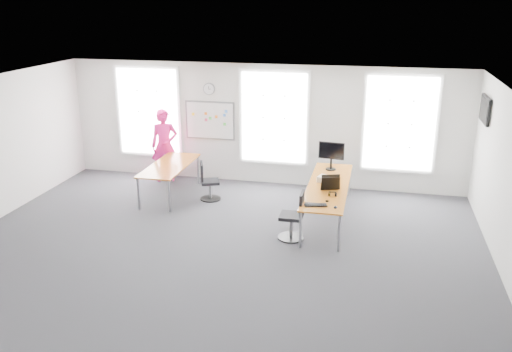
% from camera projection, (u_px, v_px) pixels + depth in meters
% --- Properties ---
extents(floor, '(10.00, 10.00, 0.00)m').
position_uv_depth(floor, '(218.00, 249.00, 10.21)').
color(floor, '#28272C').
rests_on(floor, ground).
extents(ceiling, '(10.00, 10.00, 0.00)m').
position_uv_depth(ceiling, '(214.00, 90.00, 9.27)').
color(ceiling, white).
rests_on(ceiling, ground).
extents(wall_back, '(10.00, 0.00, 10.00)m').
position_uv_depth(wall_back, '(262.00, 125.00, 13.45)').
color(wall_back, white).
rests_on(wall_back, ground).
extents(wall_front, '(10.00, 0.00, 10.00)m').
position_uv_depth(wall_front, '(112.00, 282.00, 6.04)').
color(wall_front, white).
rests_on(wall_front, ground).
extents(window_left, '(1.60, 0.06, 2.20)m').
position_uv_depth(window_left, '(149.00, 112.00, 13.98)').
color(window_left, silver).
rests_on(window_left, wall_back).
extents(window_mid, '(1.60, 0.06, 2.20)m').
position_uv_depth(window_mid, '(274.00, 118.00, 13.29)').
color(window_mid, silver).
rests_on(window_mid, wall_back).
extents(window_right, '(1.60, 0.06, 2.20)m').
position_uv_depth(window_right, '(400.00, 124.00, 12.66)').
color(window_right, silver).
rests_on(window_right, wall_back).
extents(desk_right, '(0.84, 3.15, 0.77)m').
position_uv_depth(desk_right, '(328.00, 187.00, 11.38)').
color(desk_right, '#BC6B23').
rests_on(desk_right, ground).
extents(desk_left, '(0.85, 2.11, 0.77)m').
position_uv_depth(desk_left, '(170.00, 167.00, 12.75)').
color(desk_left, '#BC6B23').
rests_on(desk_left, ground).
extents(chair_right, '(0.52, 0.52, 0.97)m').
position_uv_depth(chair_right, '(294.00, 218.00, 10.53)').
color(chair_right, black).
rests_on(chair_right, ground).
extents(chair_left, '(0.53, 0.53, 0.91)m').
position_uv_depth(chair_left, '(208.00, 183.00, 12.60)').
color(chair_left, black).
rests_on(chair_left, ground).
extents(person, '(0.79, 0.65, 1.86)m').
position_uv_depth(person, '(165.00, 146.00, 13.76)').
color(person, '#EB1B7A').
rests_on(person, ground).
extents(whiteboard, '(1.20, 0.03, 0.90)m').
position_uv_depth(whiteboard, '(210.00, 121.00, 13.68)').
color(whiteboard, white).
rests_on(whiteboard, wall_back).
extents(wall_clock, '(0.30, 0.04, 0.30)m').
position_uv_depth(wall_clock, '(209.00, 89.00, 13.43)').
color(wall_clock, gray).
rests_on(wall_clock, wall_back).
extents(tv, '(0.06, 0.90, 0.55)m').
position_uv_depth(tv, '(485.00, 110.00, 11.23)').
color(tv, black).
rests_on(tv, wall_right).
extents(keyboard, '(0.45, 0.26, 0.02)m').
position_uv_depth(keyboard, '(316.00, 205.00, 10.25)').
color(keyboard, black).
rests_on(keyboard, desk_right).
extents(mouse, '(0.07, 0.11, 0.04)m').
position_uv_depth(mouse, '(335.00, 207.00, 10.11)').
color(mouse, black).
rests_on(mouse, desk_right).
extents(lens_cap, '(0.08, 0.08, 0.01)m').
position_uv_depth(lens_cap, '(327.00, 201.00, 10.46)').
color(lens_cap, black).
rests_on(lens_cap, desk_right).
extents(headphones, '(0.16, 0.09, 0.10)m').
position_uv_depth(headphones, '(332.00, 194.00, 10.72)').
color(headphones, black).
rests_on(headphones, desk_right).
extents(laptop_sleeve, '(0.39, 0.32, 0.31)m').
position_uv_depth(laptop_sleeve, '(331.00, 183.00, 11.03)').
color(laptop_sleeve, black).
rests_on(laptop_sleeve, desk_right).
extents(paper_stack, '(0.42, 0.36, 0.12)m').
position_uv_depth(paper_stack, '(327.00, 179.00, 11.54)').
color(paper_stack, beige).
rests_on(paper_stack, desk_right).
extents(monitor, '(0.58, 0.24, 0.65)m').
position_uv_depth(monitor, '(331.00, 153.00, 12.24)').
color(monitor, black).
rests_on(monitor, desk_right).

